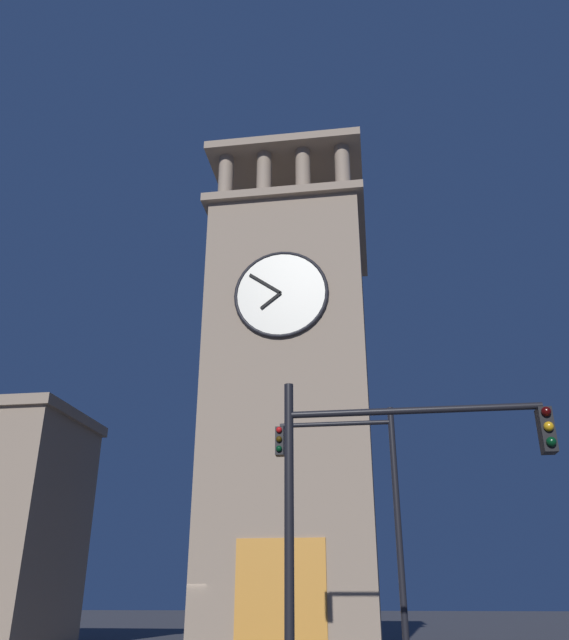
# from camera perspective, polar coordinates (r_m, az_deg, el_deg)

# --- Properties ---
(clocktower) EXTENTS (7.32, 8.48, 25.23)m
(clocktower) POSITION_cam_1_polar(r_m,az_deg,el_deg) (28.78, 0.84, -7.91)
(clocktower) COLOR gray
(clocktower) RESTS_ON ground_plane
(traffic_signal_mid) EXTENTS (3.12, 0.41, 6.64)m
(traffic_signal_mid) POSITION_cam_1_polar(r_m,az_deg,el_deg) (16.65, 6.83, -15.58)
(traffic_signal_mid) COLOR black
(traffic_signal_mid) RESTS_ON ground_plane
(traffic_signal_far) EXTENTS (4.49, 0.41, 5.57)m
(traffic_signal_far) POSITION_cam_1_polar(r_m,az_deg,el_deg) (10.98, 8.44, -14.63)
(traffic_signal_far) COLOR black
(traffic_signal_far) RESTS_ON ground_plane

